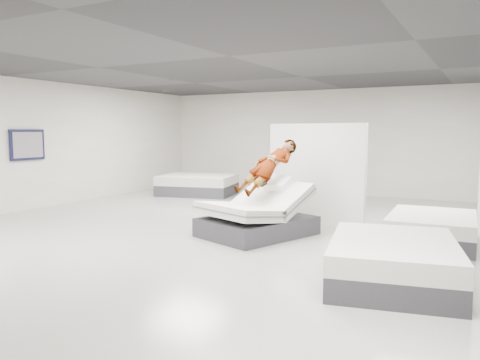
{
  "coord_description": "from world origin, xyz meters",
  "views": [
    {
      "loc": [
        4.04,
        -7.05,
        1.94
      ],
      "look_at": [
        -0.2,
        0.78,
        1.0
      ],
      "focal_mm": 35.0,
      "sensor_mm": 36.0,
      "label": 1
    }
  ],
  "objects": [
    {
      "name": "flat_bed_left_far",
      "position": [
        -3.84,
        4.78,
        0.3
      ],
      "size": [
        2.48,
        2.07,
        0.6
      ],
      "color": "#353539",
      "rests_on": "floor"
    },
    {
      "name": "flat_bed_right_near",
      "position": [
        2.98,
        -1.01,
        0.28
      ],
      "size": [
        1.9,
        2.29,
        0.56
      ],
      "color": "#353539",
      "rests_on": "floor"
    },
    {
      "name": "wall_poster",
      "position": [
        -5.93,
        0.5,
        1.6
      ],
      "size": [
        0.06,
        0.95,
        0.75
      ],
      "color": "black",
      "rests_on": "wall_left"
    },
    {
      "name": "flat_bed_right_far",
      "position": [
        3.17,
        1.5,
        0.25
      ],
      "size": [
        1.45,
        1.89,
        0.5
      ],
      "color": "#353539",
      "rests_on": "floor"
    },
    {
      "name": "person",
      "position": [
        0.35,
        0.91,
        1.14
      ],
      "size": [
        0.96,
        1.37,
        1.45
      ],
      "primitive_type": "imported",
      "rotation": [
        0.67,
        0.0,
        -0.35
      ],
      "color": "slate",
      "rests_on": "hero_bed"
    },
    {
      "name": "remote",
      "position": [
        0.43,
        0.51,
        0.97
      ],
      "size": [
        0.1,
        0.15,
        0.08
      ],
      "primitive_type": "cube",
      "rotation": [
        0.35,
        0.0,
        -0.35
      ],
      "color": "black",
      "rests_on": "person"
    },
    {
      "name": "divider_panel",
      "position": [
        0.8,
        2.19,
        1.04
      ],
      "size": [
        2.26,
        0.65,
        2.09
      ],
      "primitive_type": "cube",
      "rotation": [
        0.0,
        0.0,
        -0.24
      ],
      "color": "silver",
      "rests_on": "floor"
    },
    {
      "name": "room",
      "position": [
        0.0,
        0.0,
        1.6
      ],
      "size": [
        14.0,
        14.04,
        3.2
      ],
      "color": "#A19F98",
      "rests_on": "ground"
    },
    {
      "name": "hero_bed",
      "position": [
        0.24,
        0.62,
        0.35
      ],
      "size": [
        2.02,
        2.31,
        1.1
      ],
      "color": "#353539",
      "rests_on": "floor"
    }
  ]
}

